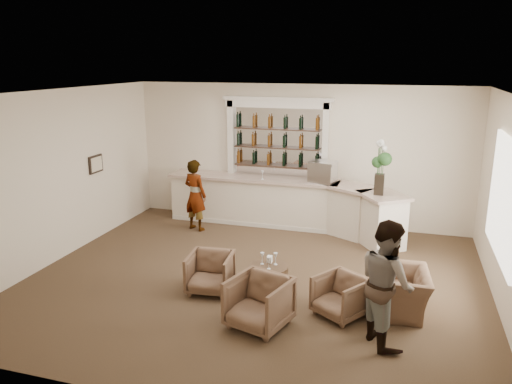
# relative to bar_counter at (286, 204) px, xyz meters

# --- Properties ---
(ground) EXTENTS (8.00, 8.00, 0.00)m
(ground) POSITION_rel_bar_counter_xyz_m (0.16, -3.00, -0.57)
(ground) COLOR brown
(ground) RESTS_ON ground
(room_shell) EXTENTS (8.04, 7.02, 3.32)m
(room_shell) POSITION_rel_bar_counter_xyz_m (0.33, -2.29, 1.77)
(room_shell) COLOR beige
(room_shell) RESTS_ON ground
(bar_counter) EXTENTS (5.72, 1.80, 1.14)m
(bar_counter) POSITION_rel_bar_counter_xyz_m (0.00, 0.00, 0.00)
(bar_counter) COLOR white
(bar_counter) RESTS_ON ground
(back_bar_alcove) EXTENTS (2.64, 0.25, 3.00)m
(back_bar_alcove) POSITION_rel_bar_counter_xyz_m (-0.34, 0.41, 1.46)
(back_bar_alcove) COLOR white
(back_bar_alcove) RESTS_ON ground
(cocktail_table) EXTENTS (0.67, 0.67, 0.50)m
(cocktail_table) POSITION_rel_bar_counter_xyz_m (0.53, -3.44, -0.32)
(cocktail_table) COLOR #4C3421
(cocktail_table) RESTS_ON ground
(sommelier) EXTENTS (0.70, 0.57, 1.65)m
(sommelier) POSITION_rel_bar_counter_xyz_m (-1.96, -0.74, 0.25)
(sommelier) COLOR gray
(sommelier) RESTS_ON ground
(guest) EXTENTS (1.01, 1.09, 1.78)m
(guest) POSITION_rel_bar_counter_xyz_m (2.47, -4.40, 0.32)
(guest) COLOR gray
(guest) RESTS_ON ground
(armchair_left) EXTENTS (0.80, 0.82, 0.68)m
(armchair_left) POSITION_rel_bar_counter_xyz_m (-0.44, -3.64, -0.24)
(armchair_left) COLOR brown
(armchair_left) RESTS_ON ground
(armchair_center) EXTENTS (1.02, 1.03, 0.76)m
(armchair_center) POSITION_rel_bar_counter_xyz_m (0.69, -4.52, -0.19)
(armchair_center) COLOR brown
(armchair_center) RESTS_ON ground
(armchair_right) EXTENTS (0.97, 0.97, 0.65)m
(armchair_right) POSITION_rel_bar_counter_xyz_m (1.79, -3.85, -0.25)
(armchair_right) COLOR brown
(armchair_right) RESTS_ON ground
(armchair_far) EXTENTS (0.99, 1.11, 0.67)m
(armchair_far) POSITION_rel_bar_counter_xyz_m (2.64, -3.44, -0.24)
(armchair_far) COLOR brown
(armchair_far) RESTS_ON ground
(espresso_machine) EXTENTS (0.63, 0.56, 0.49)m
(espresso_machine) POSITION_rel_bar_counter_xyz_m (0.83, 0.02, 0.81)
(espresso_machine) COLOR silver
(espresso_machine) RESTS_ON bar_counter
(flower_vase) EXTENTS (0.30, 0.30, 1.14)m
(flower_vase) POSITION_rel_bar_counter_xyz_m (2.12, -0.65, 1.21)
(flower_vase) COLOR black
(flower_vase) RESTS_ON bar_counter
(wine_glass_bar_left) EXTENTS (0.07, 0.07, 0.21)m
(wine_glass_bar_left) POSITION_rel_bar_counter_xyz_m (-0.55, -0.06, 0.67)
(wine_glass_bar_left) COLOR white
(wine_glass_bar_left) RESTS_ON bar_counter
(wine_glass_bar_right) EXTENTS (0.07, 0.07, 0.21)m
(wine_glass_bar_right) POSITION_rel_bar_counter_xyz_m (0.75, -0.04, 0.67)
(wine_glass_bar_right) COLOR white
(wine_glass_bar_right) RESTS_ON bar_counter
(wine_glass_tbl_a) EXTENTS (0.07, 0.07, 0.21)m
(wine_glass_tbl_a) POSITION_rel_bar_counter_xyz_m (0.41, -3.41, 0.03)
(wine_glass_tbl_a) COLOR white
(wine_glass_tbl_a) RESTS_ON cocktail_table
(wine_glass_tbl_b) EXTENTS (0.07, 0.07, 0.21)m
(wine_glass_tbl_b) POSITION_rel_bar_counter_xyz_m (0.63, -3.36, 0.03)
(wine_glass_tbl_b) COLOR white
(wine_glass_tbl_b) RESTS_ON cocktail_table
(wine_glass_tbl_c) EXTENTS (0.07, 0.07, 0.21)m
(wine_glass_tbl_c) POSITION_rel_bar_counter_xyz_m (0.57, -3.57, 0.03)
(wine_glass_tbl_c) COLOR white
(wine_glass_tbl_c) RESTS_ON cocktail_table
(napkin_holder) EXTENTS (0.08, 0.08, 0.12)m
(napkin_holder) POSITION_rel_bar_counter_xyz_m (0.51, -3.30, -0.01)
(napkin_holder) COLOR white
(napkin_holder) RESTS_ON cocktail_table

